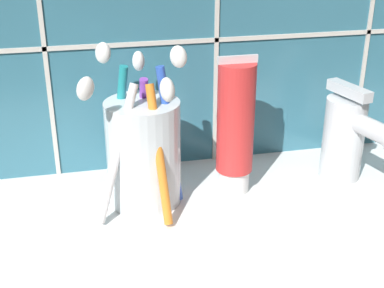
% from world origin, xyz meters
% --- Properties ---
extents(sink_counter, '(0.77, 0.30, 0.02)m').
position_xyz_m(sink_counter, '(0.00, 0.00, 0.01)').
color(sink_counter, white).
rests_on(sink_counter, ground).
extents(toothbrush_cup, '(0.12, 0.13, 0.17)m').
position_xyz_m(toothbrush_cup, '(-0.08, 0.06, 0.08)').
color(toothbrush_cup, silver).
rests_on(toothbrush_cup, sink_counter).
extents(toothpaste_tube, '(0.04, 0.04, 0.16)m').
position_xyz_m(toothpaste_tube, '(0.02, 0.06, 0.10)').
color(toothpaste_tube, white).
rests_on(toothpaste_tube, sink_counter).
extents(sink_faucet, '(0.05, 0.11, 0.11)m').
position_xyz_m(sink_faucet, '(0.15, 0.06, 0.07)').
color(sink_faucet, silver).
rests_on(sink_faucet, sink_counter).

